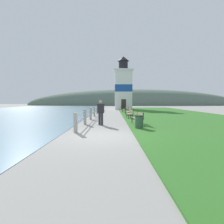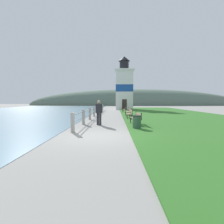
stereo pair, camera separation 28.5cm
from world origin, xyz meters
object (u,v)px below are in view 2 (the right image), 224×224
object	(u,v)px
park_bench_near	(136,117)
person_strolling	(99,112)
park_bench_midway	(130,113)
lighthouse	(124,87)
park_bench_far	(129,111)
park_bench_by_lighthouse	(125,109)
trash_bin	(137,122)

from	to	relation	value
park_bench_near	person_strolling	xyz separation A→B (m)	(-2.66, -0.08, 0.41)
park_bench_midway	lighthouse	xyz separation A→B (m)	(0.32, 17.90, 3.90)
park_bench_near	park_bench_far	world-z (taller)	same
lighthouse	park_bench_far	bearing A→B (deg)	-90.66
park_bench_near	lighthouse	xyz separation A→B (m)	(0.21, 22.43, 3.91)
lighthouse	park_bench_by_lighthouse	bearing A→B (deg)	-92.00
lighthouse	person_strolling	distance (m)	22.96
park_bench_midway	park_bench_by_lighthouse	size ratio (longest dim) A/B	1.12
park_bench_far	lighthouse	xyz separation A→B (m)	(0.17, 14.70, 3.90)
park_bench_by_lighthouse	park_bench_midway	bearing A→B (deg)	96.04
park_bench_far	lighthouse	world-z (taller)	lighthouse
park_bench_midway	park_bench_by_lighthouse	distance (m)	8.61
park_bench_far	trash_bin	xyz separation A→B (m)	(-0.24, -9.54, -0.12)
park_bench_far	trash_bin	distance (m)	9.55
park_bench_near	park_bench_by_lighthouse	bearing A→B (deg)	-94.12
park_bench_far	lighthouse	distance (m)	15.21
park_bench_far	park_bench_by_lighthouse	size ratio (longest dim) A/B	1.13
park_bench_near	park_bench_far	distance (m)	7.73
park_bench_midway	lighthouse	bearing A→B (deg)	-91.32
park_bench_midway	trash_bin	xyz separation A→B (m)	(-0.09, -6.35, -0.12)
person_strolling	park_bench_near	bearing A→B (deg)	-68.28
park_bench_far	park_bench_by_lighthouse	distance (m)	5.41
park_bench_near	park_bench_by_lighthouse	distance (m)	13.14
park_bench_by_lighthouse	lighthouse	distance (m)	10.08
park_bench_near	lighthouse	world-z (taller)	lighthouse
lighthouse	trash_bin	xyz separation A→B (m)	(-0.41, -24.24, -4.02)
park_bench_far	person_strolling	bearing A→B (deg)	67.03
park_bench_far	person_strolling	size ratio (longest dim) A/B	1.13
park_bench_far	lighthouse	size ratio (longest dim) A/B	0.19
park_bench_midway	person_strolling	world-z (taller)	person_strolling
park_bench_far	trash_bin	world-z (taller)	park_bench_far
trash_bin	park_bench_midway	bearing A→B (deg)	89.17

